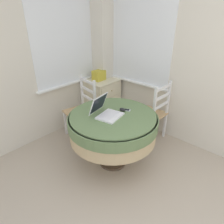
% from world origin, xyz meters
% --- Properties ---
extents(corner_room_shell, '(4.17, 4.50, 2.55)m').
position_xyz_m(corner_room_shell, '(1.06, 1.65, 1.28)').
color(corner_room_shell, beige).
rests_on(corner_room_shell, ground_plane).
extents(round_dining_table, '(1.10, 1.10, 0.73)m').
position_xyz_m(round_dining_table, '(0.79, 1.38, 0.59)').
color(round_dining_table, '#4C3D2D').
rests_on(round_dining_table, ground_plane).
extents(laptop, '(0.35, 0.38, 0.24)m').
position_xyz_m(laptop, '(0.72, 1.43, 0.79)').
color(laptop, white).
rests_on(laptop, round_dining_table).
extents(computer_mouse, '(0.05, 0.08, 0.04)m').
position_xyz_m(computer_mouse, '(0.94, 1.36, 0.75)').
color(computer_mouse, black).
rests_on(computer_mouse, round_dining_table).
extents(cell_phone, '(0.09, 0.12, 0.01)m').
position_xyz_m(cell_phone, '(1.00, 1.33, 0.74)').
color(cell_phone, '#B2B7BC').
rests_on(cell_phone, round_dining_table).
extents(dining_chair_near_back_window, '(0.47, 0.50, 0.96)m').
position_xyz_m(dining_chair_near_back_window, '(0.98, 2.20, 0.45)').
color(dining_chair_near_back_window, tan).
rests_on(dining_chair_near_back_window, ground_plane).
extents(dining_chair_near_right_window, '(0.44, 0.41, 0.96)m').
position_xyz_m(dining_chair_near_right_window, '(1.63, 1.31, 0.45)').
color(dining_chair_near_right_window, tan).
rests_on(dining_chair_near_right_window, ground_plane).
extents(corner_cabinet, '(0.57, 0.49, 0.76)m').
position_xyz_m(corner_cabinet, '(1.60, 2.37, 0.38)').
color(corner_cabinet, beige).
rests_on(corner_cabinet, ground_plane).
extents(storage_box, '(0.20, 0.16, 0.17)m').
position_xyz_m(storage_box, '(1.57, 2.40, 0.84)').
color(storage_box, gold).
rests_on(storage_box, corner_cabinet).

